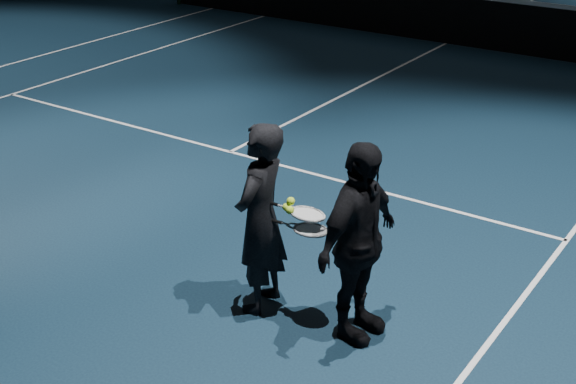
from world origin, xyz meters
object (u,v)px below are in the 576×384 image
(player_a, at_px, (261,219))
(racket_lower, at_px, (311,230))
(tennis_balls, at_px, (289,206))
(racket_upper, at_px, (308,214))
(player_b, at_px, (358,243))

(player_a, height_order, racket_lower, player_a)
(tennis_balls, bearing_deg, racket_lower, 4.06)
(player_a, height_order, racket_upper, player_a)
(player_a, xyz_separation_m, player_b, (0.85, 0.08, 0.00))
(player_a, distance_m, racket_lower, 0.45)
(racket_lower, bearing_deg, player_a, 180.00)
(racket_upper, bearing_deg, racket_lower, -42.66)
(player_b, height_order, racket_lower, player_b)
(racket_upper, bearing_deg, player_b, -9.08)
(player_b, xyz_separation_m, racket_lower, (-0.40, -0.04, 0.01))
(racket_lower, distance_m, racket_upper, 0.13)
(player_a, relative_size, player_b, 1.00)
(player_a, height_order, tennis_balls, player_a)
(player_b, distance_m, racket_upper, 0.47)
(player_a, distance_m, player_b, 0.85)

